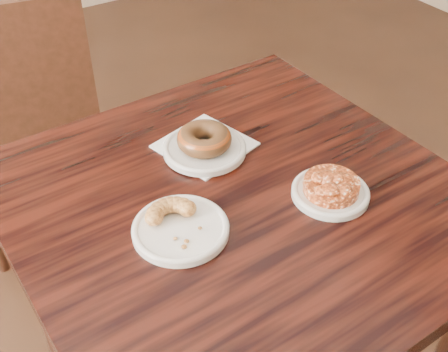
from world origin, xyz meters
TOP-DOWN VIEW (x-y plane):
  - floor at (0.00, 0.00)m, footprint 5.00×5.00m
  - cafe_table at (-0.06, -0.25)m, footprint 0.84×0.84m
  - chair_far at (-0.24, 0.71)m, footprint 0.54×0.54m
  - napkin at (-0.04, -0.09)m, footprint 0.20×0.20m
  - plate_donut at (-0.05, -0.11)m, footprint 0.17×0.17m
  - plate_cruller at (-0.20, -0.28)m, footprint 0.17×0.17m
  - plate_fritter at (0.08, -0.35)m, footprint 0.14×0.14m
  - glazed_donut at (-0.05, -0.11)m, footprint 0.11×0.11m
  - apple_fritter at (0.08, -0.35)m, footprint 0.14×0.14m
  - cruller_fragment at (-0.20, -0.28)m, footprint 0.11×0.11m

SIDE VIEW (x-z plane):
  - floor at x=0.00m, z-range 0.00..0.00m
  - cafe_table at x=-0.06m, z-range 0.00..0.75m
  - chair_far at x=-0.24m, z-range 0.00..0.90m
  - napkin at x=-0.04m, z-range 0.75..0.75m
  - plate_cruller at x=-0.20m, z-range 0.75..0.76m
  - plate_fritter at x=0.08m, z-range 0.75..0.76m
  - plate_donut at x=-0.05m, z-range 0.75..0.77m
  - cruller_fragment at x=-0.20m, z-range 0.76..0.79m
  - apple_fritter at x=0.08m, z-range 0.76..0.80m
  - glazed_donut at x=-0.05m, z-range 0.77..0.81m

